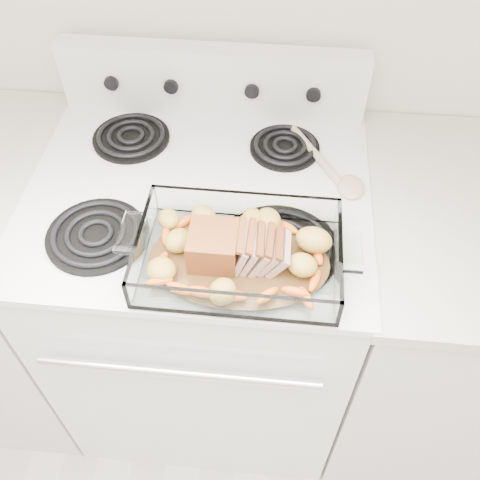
# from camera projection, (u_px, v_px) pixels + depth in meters

# --- Properties ---
(electric_range) EXTENTS (0.78, 0.70, 1.12)m
(electric_range) POSITION_uv_depth(u_px,v_px,m) (207.00, 300.00, 1.56)
(electric_range) COLOR silver
(electric_range) RESTS_ON ground
(counter_right) EXTENTS (0.58, 0.68, 0.93)m
(counter_right) POSITION_uv_depth(u_px,v_px,m) (438.00, 323.00, 1.53)
(counter_right) COLOR silver
(counter_right) RESTS_ON ground
(baking_dish) EXTENTS (0.39, 0.26, 0.07)m
(baking_dish) POSITION_uv_depth(u_px,v_px,m) (239.00, 257.00, 1.05)
(baking_dish) COLOR white
(baking_dish) RESTS_ON electric_range
(pork_roast) EXTENTS (0.20, 0.09, 0.08)m
(pork_roast) POSITION_uv_depth(u_px,v_px,m) (229.00, 248.00, 1.03)
(pork_roast) COLOR brown
(pork_roast) RESTS_ON baking_dish
(roast_vegetables) EXTENTS (0.35, 0.19, 0.04)m
(roast_vegetables) POSITION_uv_depth(u_px,v_px,m) (239.00, 240.00, 1.07)
(roast_vegetables) COLOR #F65808
(roast_vegetables) RESTS_ON baking_dish
(wooden_spoon) EXTENTS (0.17, 0.24, 0.02)m
(wooden_spoon) POSITION_uv_depth(u_px,v_px,m) (335.00, 172.00, 1.23)
(wooden_spoon) COLOR tan
(wooden_spoon) RESTS_ON electric_range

